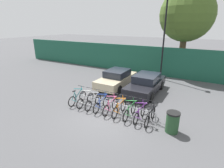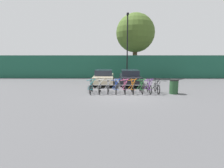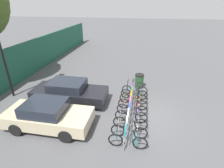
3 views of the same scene
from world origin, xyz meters
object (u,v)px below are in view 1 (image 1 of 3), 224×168
bicycle_black (150,116)px  tree_behind_hoarding (187,15)px  bicycle_teal (77,98)px  bicycle_silver (93,102)px  car_black (146,84)px  bicycle_white (85,100)px  bicycle_pink (110,106)px  car_beige (117,79)px  bicycle_orange (119,108)px  bicycle_purple (140,114)px  trash_bin (172,122)px  bike_rack (111,103)px  bicycle_blue (101,104)px  bicycle_green (130,111)px  lamp_post (164,33)px

bicycle_black → tree_behind_hoarding: (-0.35, 10.77, 5.27)m
bicycle_teal → bicycle_silver: same height
bicycle_teal → bicycle_black: same height
bicycle_black → car_black: size_ratio=0.38×
bicycle_white → bicycle_pink: bearing=2.0°
bicycle_silver → car_beige: (-0.54, 4.02, 0.31)m
bicycle_pink → bicycle_white: bearing=-177.9°
bicycle_white → bicycle_silver: bearing=2.0°
car_black → bicycle_orange: bearing=-92.6°
bicycle_teal → bicycle_white: bearing=3.5°
car_beige → bicycle_purple: bearing=-48.7°
bicycle_silver → trash_bin: (4.71, -0.26, 0.14)m
bicycle_pink → bicycle_orange: bearing=2.1°
bicycle_purple → car_black: car_black is taller
bicycle_teal → tree_behind_hoarding: bearing=71.1°
bike_rack → car_beige: bearing=113.7°
bike_rack → bicycle_pink: bicycle_pink is taller
bicycle_blue → bike_rack: bearing=11.0°
bicycle_white → bicycle_green: size_ratio=1.00×
car_beige → bike_rack: bearing=-66.3°
bike_rack → bicycle_black: bicycle_black is taller
bicycle_teal → bicycle_green: (3.67, 0.00, 0.00)m
bicycle_teal → car_black: car_black is taller
bicycle_teal → bicycle_purple: 4.24m
bicycle_blue → car_black: bearing=67.3°
lamp_post → bicycle_purple: bearing=-82.7°
bicycle_teal → bicycle_green: size_ratio=1.00×
car_beige → bicycle_blue: bearing=-74.5°
bike_rack → bicycle_white: (-1.77, -0.15, -0.13)m
bicycle_pink → trash_bin: (3.51, -0.26, 0.14)m
bicycle_blue → bicycle_orange: (1.20, 0.00, 0.00)m
bike_rack → bicycle_purple: size_ratio=3.13×
bike_rack → bicycle_orange: size_ratio=3.13×
bicycle_white → bicycle_black: 4.17m
car_black → bicycle_purple: bearing=-75.2°
bicycle_silver → lamp_post: size_ratio=0.23×
bicycle_green → tree_behind_hoarding: tree_behind_hoarding is taller
bicycle_teal → car_beige: size_ratio=0.40×
bicycle_green → bicycle_purple: (0.57, 0.00, 0.00)m
bicycle_silver → bicycle_blue: 0.57m
bicycle_purple → bicycle_orange: bearing=176.7°
tree_behind_hoarding → bicycle_silver: bearing=-106.6°
trash_bin → tree_behind_hoarding: size_ratio=0.13×
bicycle_green → bicycle_white: bearing=176.5°
bike_rack → bicycle_purple: (1.84, -0.15, -0.13)m
bicycle_black → bicycle_silver: bearing=-179.3°
bicycle_teal → car_beige: 4.09m
car_black → tree_behind_hoarding: bearing=79.6°
bicycle_orange → car_black: car_black is taller
bicycle_green → bicycle_purple: 0.57m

